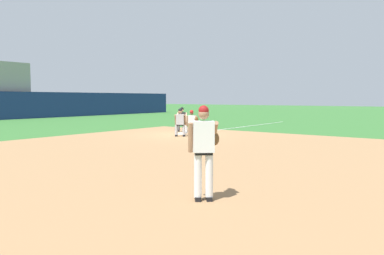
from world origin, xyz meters
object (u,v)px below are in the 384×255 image
object	(u,v)px
first_base_bag	(182,134)
baseball	(197,154)
umpire	(182,118)
pitcher	(204,147)
baserunner	(180,121)
first_baseman	(192,121)

from	to	relation	value
first_base_bag	baseball	xyz separation A→B (m)	(-5.45, -4.92, -0.01)
umpire	first_base_bag	bearing A→B (deg)	-141.13
pitcher	baserunner	size ratio (longest dim) A/B	1.27
baseball	baserunner	size ratio (longest dim) A/B	0.05
first_baseman	baserunner	world-z (taller)	baserunner
first_base_bag	baserunner	xyz separation A→B (m)	(-0.85, -0.51, 0.75)
baseball	first_baseman	size ratio (longest dim) A/B	0.06
pitcher	umpire	distance (m)	15.08
baseball	pitcher	world-z (taller)	pitcher
first_base_bag	first_baseman	world-z (taller)	first_baseman
baseball	baserunner	world-z (taller)	baserunner
first_base_bag	baserunner	world-z (taller)	baserunner
first_base_bag	first_baseman	bearing A→B (deg)	-25.87
baseball	umpire	world-z (taller)	umpire
first_base_bag	baserunner	distance (m)	1.24
first_base_bag	pitcher	world-z (taller)	pitcher
first_base_bag	pitcher	distance (m)	13.24
baserunner	baseball	bearing A→B (deg)	-136.22
first_baseman	baserunner	size ratio (longest dim) A/B	0.92
first_baseman	umpire	world-z (taller)	umpire
first_base_bag	baseball	distance (m)	7.34
umpire	first_baseman	bearing A→B (deg)	-122.85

